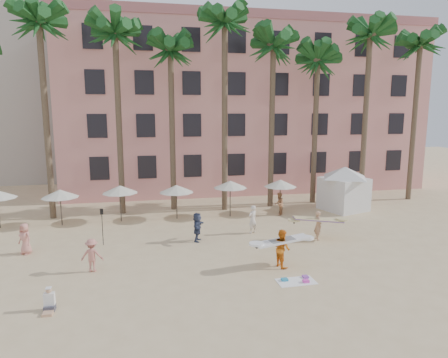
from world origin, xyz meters
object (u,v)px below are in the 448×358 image
object	(u,v)px
pink_hotel	(240,109)
carrier_yellow	(318,223)
cabana	(344,185)
carrier_white	(282,247)

from	to	relation	value
pink_hotel	carrier_yellow	bearing A→B (deg)	-89.60
carrier_yellow	cabana	bearing A→B (deg)	51.77
cabana	carrier_white	world-z (taller)	cabana
cabana	carrier_yellow	distance (m)	8.42
pink_hotel	carrier_yellow	distance (m)	21.23
pink_hotel	carrier_yellow	xyz separation A→B (m)	(0.14, -20.05, -6.98)
cabana	carrier_yellow	world-z (taller)	cabana
pink_hotel	carrier_yellow	size ratio (longest dim) A/B	11.31
cabana	carrier_white	distance (m)	13.55
carrier_white	cabana	bearing A→B (deg)	49.25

